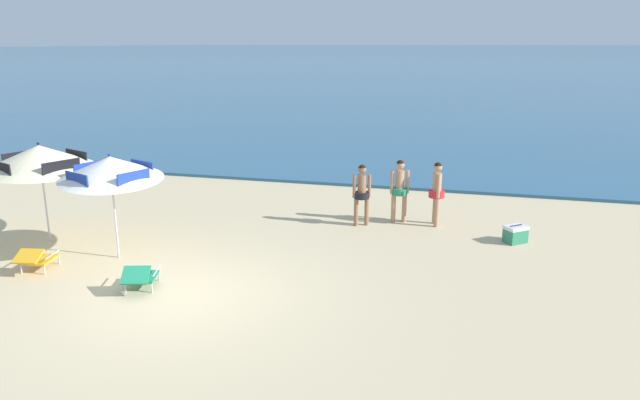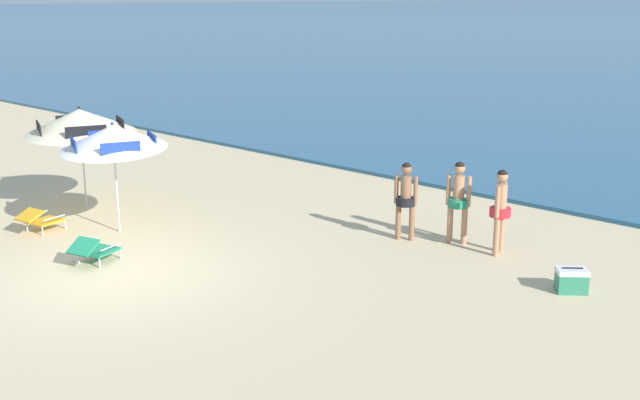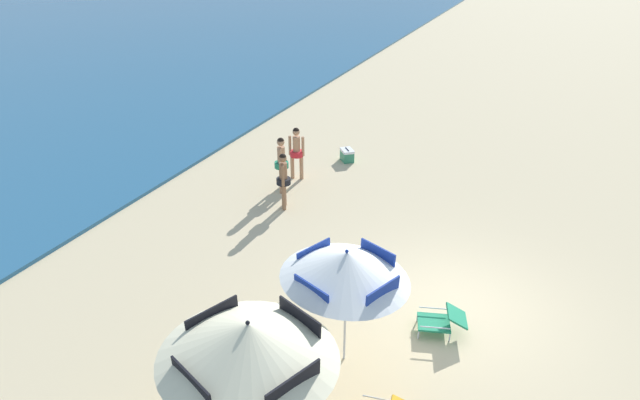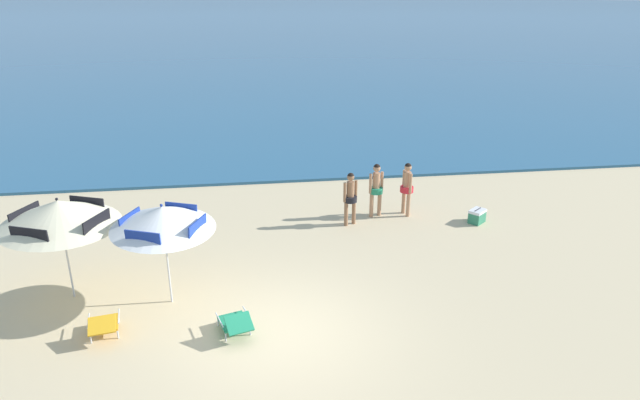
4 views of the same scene
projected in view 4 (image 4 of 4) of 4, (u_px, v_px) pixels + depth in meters
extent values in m
plane|color=#D1BA8E|center=(282.00, 333.00, 10.66)|extent=(800.00, 800.00, 0.00)
cube|color=#285B7F|center=(239.00, 3.00, 388.98)|extent=(800.00, 800.00, 0.10)
cylinder|color=silver|center=(167.00, 256.00, 11.36)|extent=(0.04, 0.04, 2.22)
cone|color=white|center=(163.00, 218.00, 11.05)|extent=(2.91, 2.92, 0.64)
cube|color=navy|center=(181.00, 209.00, 11.78)|extent=(0.72, 0.33, 0.27)
cube|color=navy|center=(130.00, 219.00, 11.27)|extent=(0.33, 0.72, 0.27)
cube|color=navy|center=(143.00, 238.00, 10.39)|extent=(0.72, 0.33, 0.27)
cube|color=navy|center=(198.00, 226.00, 10.91)|extent=(0.33, 0.72, 0.27)
sphere|color=navy|center=(161.00, 205.00, 10.95)|extent=(0.06, 0.06, 0.06)
cylinder|color=silver|center=(66.00, 250.00, 11.55)|extent=(0.04, 0.04, 2.28)
cone|color=beige|center=(59.00, 213.00, 11.24)|extent=(3.48, 3.48, 0.68)
cube|color=black|center=(87.00, 203.00, 12.08)|extent=(0.81, 0.37, 0.30)
cube|color=black|center=(25.00, 214.00, 11.49)|extent=(0.37, 0.81, 0.30)
cube|color=black|center=(29.00, 235.00, 10.49)|extent=(0.81, 0.37, 0.30)
cube|color=black|center=(97.00, 222.00, 11.08)|extent=(0.37, 0.81, 0.30)
sphere|color=black|center=(57.00, 199.00, 11.13)|extent=(0.06, 0.06, 0.06)
cube|color=#1E7F56|center=(234.00, 322.00, 10.68)|extent=(0.67, 0.72, 0.04)
cube|color=#1E7F56|center=(239.00, 323.00, 10.26)|extent=(0.58, 0.51, 0.24)
cylinder|color=silver|center=(218.00, 322.00, 10.86)|extent=(0.03, 0.03, 0.18)
cylinder|color=silver|center=(242.00, 316.00, 11.06)|extent=(0.03, 0.03, 0.18)
cylinder|color=silver|center=(226.00, 337.00, 10.38)|extent=(0.03, 0.03, 0.18)
cylinder|color=silver|center=(250.00, 331.00, 10.57)|extent=(0.03, 0.03, 0.18)
cylinder|color=silver|center=(219.00, 320.00, 10.53)|extent=(0.18, 0.52, 0.02)
cylinder|color=silver|center=(247.00, 313.00, 10.75)|extent=(0.18, 0.52, 0.02)
cube|color=gold|center=(104.00, 324.00, 10.61)|extent=(0.61, 0.68, 0.04)
cube|color=gold|center=(102.00, 325.00, 10.20)|extent=(0.56, 0.48, 0.19)
cylinder|color=silver|center=(93.00, 323.00, 10.83)|extent=(0.03, 0.03, 0.18)
cylinder|color=silver|center=(119.00, 319.00, 10.97)|extent=(0.03, 0.03, 0.18)
cylinder|color=silver|center=(91.00, 339.00, 10.32)|extent=(0.03, 0.03, 0.18)
cylinder|color=silver|center=(118.00, 334.00, 10.46)|extent=(0.03, 0.03, 0.18)
cylinder|color=silver|center=(88.00, 321.00, 10.49)|extent=(0.12, 0.54, 0.02)
cylinder|color=silver|center=(119.00, 316.00, 10.65)|extent=(0.12, 0.54, 0.02)
cylinder|color=#8C6042|center=(346.00, 213.00, 15.48)|extent=(0.11, 0.11, 0.77)
cylinder|color=#8C6042|center=(354.00, 211.00, 15.62)|extent=(0.11, 0.11, 0.77)
cylinder|color=black|center=(350.00, 199.00, 15.41)|extent=(0.38, 0.38, 0.16)
cylinder|color=#8C6042|center=(350.00, 191.00, 15.32)|extent=(0.21, 0.21, 0.55)
cylinder|color=#8C6042|center=(345.00, 192.00, 15.23)|extent=(0.08, 0.08, 0.58)
cylinder|color=#8C6042|center=(356.00, 190.00, 15.42)|extent=(0.08, 0.08, 0.58)
sphere|color=#8C6042|center=(351.00, 177.00, 15.17)|extent=(0.21, 0.21, 0.21)
sphere|color=black|center=(351.00, 176.00, 15.16)|extent=(0.19, 0.19, 0.19)
cylinder|color=tan|center=(408.00, 204.00, 16.13)|extent=(0.12, 0.12, 0.80)
cylinder|color=tan|center=(404.00, 201.00, 16.38)|extent=(0.12, 0.12, 0.80)
cylinder|color=red|center=(407.00, 189.00, 16.10)|extent=(0.40, 0.40, 0.17)
cylinder|color=tan|center=(407.00, 181.00, 16.01)|extent=(0.22, 0.22, 0.56)
cylinder|color=tan|center=(411.00, 183.00, 15.84)|extent=(0.09, 0.09, 0.60)
cylinder|color=tan|center=(404.00, 179.00, 16.19)|extent=(0.09, 0.09, 0.60)
sphere|color=tan|center=(408.00, 167.00, 15.86)|extent=(0.22, 0.22, 0.22)
sphere|color=black|center=(408.00, 166.00, 15.85)|extent=(0.20, 0.20, 0.20)
cylinder|color=tan|center=(379.00, 203.00, 16.21)|extent=(0.12, 0.12, 0.80)
cylinder|color=tan|center=(371.00, 204.00, 16.08)|extent=(0.12, 0.12, 0.80)
cylinder|color=#23845B|center=(376.00, 190.00, 15.99)|extent=(0.40, 0.40, 0.17)
cylinder|color=tan|center=(376.00, 182.00, 15.90)|extent=(0.22, 0.22, 0.57)
cylinder|color=tan|center=(382.00, 181.00, 15.99)|extent=(0.09, 0.09, 0.60)
cylinder|color=tan|center=(371.00, 184.00, 15.82)|extent=(0.09, 0.09, 0.60)
sphere|color=tan|center=(377.00, 168.00, 15.75)|extent=(0.22, 0.22, 0.22)
sphere|color=black|center=(377.00, 167.00, 15.74)|extent=(0.20, 0.20, 0.20)
cube|color=#2D7F5B|center=(477.00, 217.00, 15.76)|extent=(0.59, 0.57, 0.32)
cube|color=white|center=(478.00, 211.00, 15.69)|extent=(0.60, 0.59, 0.08)
cylinder|color=black|center=(478.00, 209.00, 15.67)|extent=(0.27, 0.23, 0.02)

